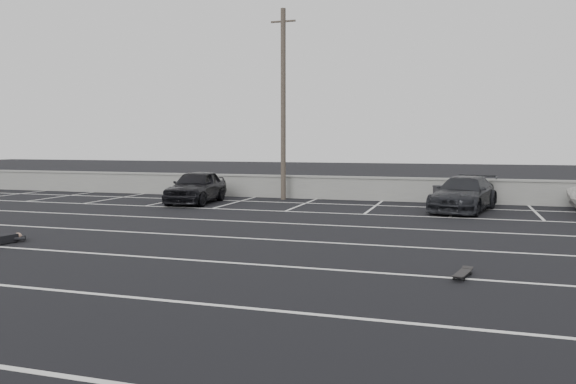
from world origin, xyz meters
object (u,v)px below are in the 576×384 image
(car_right, at_px, (464,194))
(utility_pole, at_px, (283,104))
(car_left, at_px, (196,187))
(person, at_px, (2,235))
(trash_bin, at_px, (439,195))
(skateboard, at_px, (462,274))

(car_right, xyz_separation_m, utility_pole, (-7.84, 2.06, 3.65))
(car_left, relative_size, person, 1.82)
(utility_pole, bearing_deg, car_left, -140.92)
(utility_pole, bearing_deg, trash_bin, -2.16)
(skateboard, bearing_deg, car_right, 102.74)
(car_right, height_order, utility_pole, utility_pole)
(car_right, relative_size, skateboard, 5.43)
(car_right, relative_size, person, 1.98)
(car_left, height_order, skateboard, car_left)
(utility_pole, distance_m, skateboard, 15.81)
(car_left, xyz_separation_m, utility_pole, (3.11, 2.52, 3.60))
(car_left, bearing_deg, utility_pole, 33.49)
(utility_pole, height_order, person, utility_pole)
(car_right, xyz_separation_m, skateboard, (-0.03, -11.02, -0.58))
(utility_pole, xyz_separation_m, trash_bin, (6.85, -0.26, -3.90))
(car_left, xyz_separation_m, person, (-0.39, -10.27, -0.49))
(trash_bin, distance_m, skateboard, 12.87)
(skateboard, bearing_deg, car_left, 148.85)
(car_right, distance_m, skateboard, 11.04)
(trash_bin, bearing_deg, person, -129.55)
(car_right, distance_m, trash_bin, 2.07)
(person, bearing_deg, utility_pole, 84.58)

